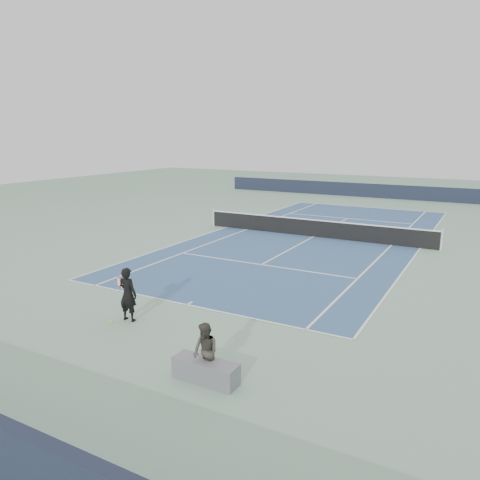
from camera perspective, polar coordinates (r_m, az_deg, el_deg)
The scene contains 7 objects.
ground at distance 25.69m, azimuth 8.97°, elevation 0.39°, with size 80.00×80.00×0.00m, color gray.
court_surface at distance 25.69m, azimuth 8.97°, elevation 0.40°, with size 10.97×23.77×0.01m, color #33527A.
tennis_net at distance 25.59m, azimuth 9.01°, elevation 1.49°, with size 12.90×0.10×1.07m.
windscreen_far at distance 42.65m, azimuth 17.33°, elevation 5.68°, with size 30.00×0.25×1.20m, color black.
tennis_player at distance 14.29m, azimuth -13.53°, elevation -6.44°, with size 0.77×0.48×1.64m.
tennis_ball at distance 14.52m, azimuth -15.40°, elevation -9.58°, with size 0.06×0.06×0.06m, color yellow.
spectator_bench at distance 10.81m, azimuth -4.22°, elevation -14.48°, with size 1.61×1.08×1.37m.
Camera 1 is at (8.46, -23.64, 5.44)m, focal length 35.00 mm.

